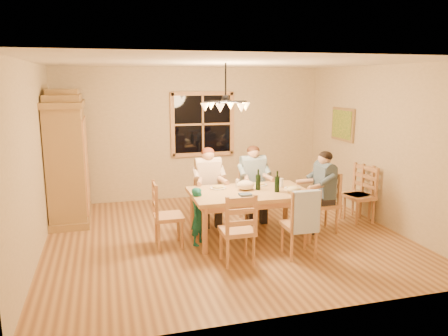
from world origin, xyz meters
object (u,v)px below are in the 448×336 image
object	(u,v)px
chandelier	(226,105)
chair_spare_back	(359,205)
chair_end_left	(169,226)
chair_near_left	(237,241)
adult_slate_man	(324,181)
wine_bottle_a	(258,179)
adult_plaid_man	(253,174)
chair_far_right	(253,203)
dining_table	(249,197)
chair_far_left	(208,207)
armoire	(68,161)
child	(199,216)
chair_spare_front	(355,203)
wine_bottle_b	(277,181)
chair_end_right	(322,213)
chair_near_right	(299,235)
adult_woman	(208,176)

from	to	relation	value
chandelier	chair_spare_back	bearing A→B (deg)	1.79
chair_end_left	chair_near_left	bearing A→B (deg)	43.26
adult_slate_man	wine_bottle_a	xyz separation A→B (m)	(-1.10, 0.06, 0.08)
adult_plaid_man	chair_far_right	bearing A→B (deg)	-134.51
chandelier	adult_plaid_man	world-z (taller)	chandelier
chair_near_left	dining_table	bearing A→B (deg)	62.10
chair_far_left	armoire	bearing A→B (deg)	-20.30
chair_near_left	child	bearing A→B (deg)	114.39
chair_far_right	wine_bottle_a	world-z (taller)	wine_bottle_a
dining_table	chair_spare_front	size ratio (longest dim) A/B	1.85
chair_end_left	chair_spare_front	bearing A→B (deg)	96.59
chair_spare_front	wine_bottle_b	bearing A→B (deg)	86.83
chandelier	wine_bottle_a	xyz separation A→B (m)	(0.49, -0.13, -1.15)
adult_plaid_man	chandelier	bearing A→B (deg)	44.83
chair_far_left	chair_spare_back	bearing A→B (deg)	167.13
chair_end_right	chair_far_right	bearing A→B (deg)	46.64
chair_far_left	adult_plaid_man	bearing A→B (deg)	-180.00
wine_bottle_b	wine_bottle_a	bearing A→B (deg)	139.17
chair_end_right	chair_end_left	bearing A→B (deg)	90.00
chair_spare_front	dining_table	bearing A→B (deg)	79.86
chair_near_left	chair_spare_back	size ratio (longest dim) A/B	1.00
adult_slate_man	wine_bottle_b	distance (m)	0.88
adult_plaid_man	adult_slate_man	size ratio (longest dim) A/B	1.00
wine_bottle_b	chair_near_right	bearing A→B (deg)	-85.82
chair_far_left	adult_woman	distance (m)	0.54
dining_table	chair_end_right	world-z (taller)	chair_end_right
adult_slate_man	wine_bottle_a	world-z (taller)	adult_slate_man
chandelier	wine_bottle_b	bearing A→B (deg)	-24.32
dining_table	chair_end_left	size ratio (longest dim) A/B	1.85
chair_far_right	child	size ratio (longest dim) A/B	1.12
chair_spare_front	adult_slate_man	bearing A→B (deg)	94.04
chandelier	chair_spare_front	size ratio (longest dim) A/B	0.78
chandelier	chair_far_right	distance (m)	2.02
chair_end_right	chair_spare_back	xyz separation A→B (m)	(0.85, 0.26, 0.00)
chair_near_right	chair_spare_back	world-z (taller)	same
chair_far_right	wine_bottle_a	distance (m)	1.04
chair_spare_front	chair_spare_back	distance (m)	0.12
adult_slate_man	wine_bottle_a	distance (m)	1.11
dining_table	chair_far_right	xyz separation A→B (m)	(0.36, 0.86, -0.36)
armoire	chair_spare_front	distance (m)	5.12
adult_plaid_man	dining_table	bearing A→B (deg)	67.62
chair_end_right	wine_bottle_b	xyz separation A→B (m)	(-0.87, -0.14, 0.62)
chair_spare_back	armoire	bearing A→B (deg)	69.18
chair_near_left	wine_bottle_b	size ratio (longest dim) A/B	3.00
chair_near_left	adult_plaid_man	xyz separation A→B (m)	(0.82, 1.71, 0.54)
chair_end_left	child	xyz separation A→B (m)	(0.45, -0.06, 0.14)
child	chair_near_left	bearing A→B (deg)	-113.24
chandelier	adult_slate_man	size ratio (longest dim) A/B	0.88
chair_end_right	wine_bottle_b	world-z (taller)	wine_bottle_b
chair_spare_back	chair_far_left	bearing A→B (deg)	72.77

